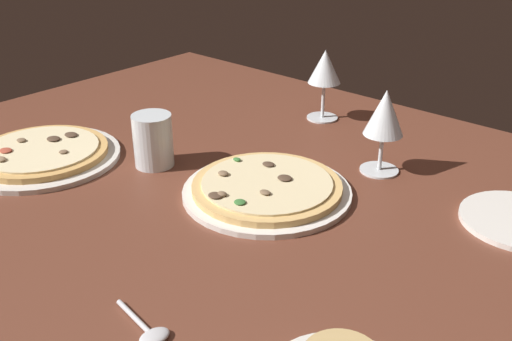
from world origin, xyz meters
TOP-DOWN VIEW (x-y plane):
  - dining_table at (0.00, 0.00)cm, footprint 150.00×110.00cm
  - pizza_main at (-7.60, 2.78)cm, footprint 30.27×30.27cm
  - pizza_side at (36.09, 21.47)cm, footprint 31.11×31.11cm
  - wine_glass_far at (-17.82, -18.79)cm, footprint 7.52×7.52cm
  - wine_glass_near at (6.89, -34.52)cm, footprint 7.53×7.53cm
  - water_glass at (16.99, 8.03)cm, footprint 7.73×7.73cm
  - spoon at (-20.19, 40.01)cm, footprint 10.57×4.36cm

SIDE VIEW (x-z plane):
  - dining_table at x=0.00cm, z-range 0.00..4.00cm
  - spoon at x=-20.19cm, z-range 3.96..4.96cm
  - pizza_side at x=36.09cm, z-range 3.56..6.78cm
  - pizza_main at x=-7.60cm, z-range 3.55..6.85cm
  - water_glass at x=16.99cm, z-range 3.23..13.68cm
  - wine_glass_far at x=-17.82cm, z-range 7.28..23.71cm
  - wine_glass_near at x=6.89cm, z-range 7.64..24.08cm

